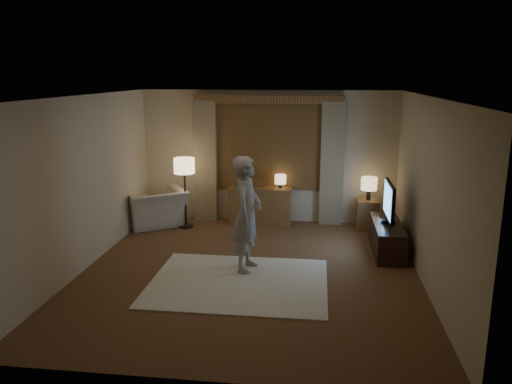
% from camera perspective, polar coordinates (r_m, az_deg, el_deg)
% --- Properties ---
extents(room, '(5.04, 5.54, 2.64)m').
position_cam_1_polar(room, '(7.66, -0.29, 1.55)').
color(room, brown).
rests_on(room, ground).
extents(rug, '(2.50, 2.00, 0.02)m').
position_cam_1_polar(rug, '(7.22, -1.99, -10.27)').
color(rug, '#F4ECCD').
rests_on(rug, floor).
extents(sideboard, '(1.20, 0.40, 0.70)m').
position_cam_1_polar(sideboard, '(9.84, 0.45, -1.66)').
color(sideboard, brown).
rests_on(sideboard, floor).
extents(picture_frame, '(0.16, 0.02, 0.20)m').
position_cam_1_polar(picture_frame, '(9.73, 0.45, 0.90)').
color(picture_frame, brown).
rests_on(picture_frame, sideboard).
extents(plant, '(0.17, 0.13, 0.30)m').
position_cam_1_polar(plant, '(9.77, -1.88, 1.24)').
color(plant, '#999999').
rests_on(plant, sideboard).
extents(table_lamp_sideboard, '(0.22, 0.22, 0.30)m').
position_cam_1_polar(table_lamp_sideboard, '(9.67, 2.81, 1.40)').
color(table_lamp_sideboard, black).
rests_on(table_lamp_sideboard, sideboard).
extents(floor_lamp, '(0.39, 0.39, 1.35)m').
position_cam_1_polar(floor_lamp, '(9.54, -8.19, 2.56)').
color(floor_lamp, black).
rests_on(floor_lamp, floor).
extents(armchair, '(1.45, 1.41, 0.72)m').
position_cam_1_polar(armchair, '(9.93, -11.42, -1.74)').
color(armchair, beige).
rests_on(armchair, floor).
extents(side_table, '(0.40, 0.40, 0.56)m').
position_cam_1_polar(side_table, '(9.80, 12.62, -2.49)').
color(side_table, brown).
rests_on(side_table, floor).
extents(table_lamp_side, '(0.30, 0.30, 0.44)m').
position_cam_1_polar(table_lamp_side, '(9.65, 12.79, 0.87)').
color(table_lamp_side, black).
rests_on(table_lamp_side, side_table).
extents(tv_stand, '(0.45, 1.40, 0.50)m').
position_cam_1_polar(tv_stand, '(8.59, 14.73, -5.09)').
color(tv_stand, black).
rests_on(tv_stand, floor).
extents(tv, '(0.23, 0.95, 0.68)m').
position_cam_1_polar(tv, '(8.41, 14.97, -1.03)').
color(tv, black).
rests_on(tv, tv_stand).
extents(person, '(0.50, 0.68, 1.73)m').
position_cam_1_polar(person, '(7.38, -1.04, -2.52)').
color(person, '#9A968E').
rests_on(person, rug).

